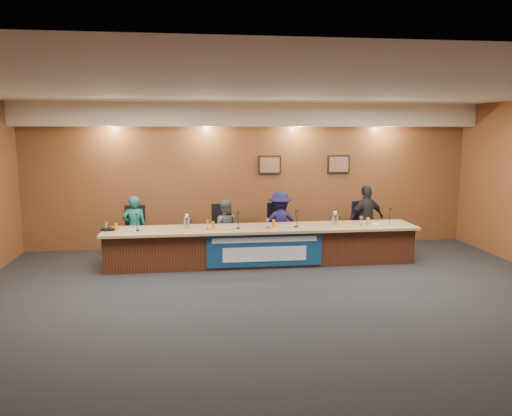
# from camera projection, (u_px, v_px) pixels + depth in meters

# --- Properties ---
(floor) EXTENTS (10.00, 10.00, 0.00)m
(floor) POSITION_uv_depth(u_px,v_px,m) (284.00, 305.00, 7.56)
(floor) COLOR black
(floor) RESTS_ON ground
(ceiling) EXTENTS (10.00, 8.00, 0.04)m
(ceiling) POSITION_uv_depth(u_px,v_px,m) (286.00, 89.00, 7.06)
(ceiling) COLOR silver
(ceiling) RESTS_ON wall_back
(wall_back) EXTENTS (10.00, 0.04, 3.20)m
(wall_back) POSITION_uv_depth(u_px,v_px,m) (252.00, 176.00, 11.23)
(wall_back) COLOR brown
(wall_back) RESTS_ON floor
(soffit) EXTENTS (10.00, 0.50, 0.50)m
(soffit) POSITION_uv_depth(u_px,v_px,m) (253.00, 115.00, 10.77)
(soffit) COLOR beige
(soffit) RESTS_ON wall_back
(dais_body) EXTENTS (6.00, 0.80, 0.70)m
(dais_body) POSITION_uv_depth(u_px,v_px,m) (262.00, 246.00, 9.85)
(dais_body) COLOR #432012
(dais_body) RESTS_ON floor
(dais_top) EXTENTS (6.10, 0.95, 0.05)m
(dais_top) POSITION_uv_depth(u_px,v_px,m) (262.00, 228.00, 9.75)
(dais_top) COLOR #9D8153
(dais_top) RESTS_ON dais_body
(banner) EXTENTS (2.20, 0.02, 0.65)m
(banner) POSITION_uv_depth(u_px,v_px,m) (265.00, 250.00, 9.44)
(banner) COLOR navy
(banner) RESTS_ON dais_body
(banner_text_upper) EXTENTS (2.00, 0.01, 0.10)m
(banner_text_upper) POSITION_uv_depth(u_px,v_px,m) (265.00, 240.00, 9.40)
(banner_text_upper) COLOR silver
(banner_text_upper) RESTS_ON banner
(banner_text_lower) EXTENTS (1.60, 0.01, 0.28)m
(banner_text_lower) POSITION_uv_depth(u_px,v_px,m) (265.00, 254.00, 9.44)
(banner_text_lower) COLOR silver
(banner_text_lower) RESTS_ON banner
(wall_photo_left) EXTENTS (0.52, 0.04, 0.42)m
(wall_photo_left) POSITION_uv_depth(u_px,v_px,m) (270.00, 165.00, 11.21)
(wall_photo_left) COLOR black
(wall_photo_left) RESTS_ON wall_back
(wall_photo_right) EXTENTS (0.52, 0.04, 0.42)m
(wall_photo_right) POSITION_uv_depth(u_px,v_px,m) (339.00, 164.00, 11.41)
(wall_photo_right) COLOR black
(wall_photo_right) RESTS_ON wall_back
(panelist_a) EXTENTS (0.51, 0.36, 1.32)m
(panelist_a) POSITION_uv_depth(u_px,v_px,m) (135.00, 228.00, 10.15)
(panelist_a) COLOR #14544F
(panelist_a) RESTS_ON floor
(panelist_b) EXTENTS (0.63, 0.52, 1.21)m
(panelist_b) POSITION_uv_depth(u_px,v_px,m) (224.00, 228.00, 10.39)
(panelist_b) COLOR #54565B
(panelist_b) RESTS_ON floor
(panelist_c) EXTENTS (0.88, 0.51, 1.35)m
(panelist_c) POSITION_uv_depth(u_px,v_px,m) (280.00, 223.00, 10.53)
(panelist_c) COLOR #131039
(panelist_c) RESTS_ON floor
(panelist_d) EXTENTS (0.92, 0.58, 1.45)m
(panelist_d) POSITION_uv_depth(u_px,v_px,m) (366.00, 219.00, 10.76)
(panelist_d) COLOR black
(panelist_d) RESTS_ON floor
(office_chair_a) EXTENTS (0.52, 0.52, 0.08)m
(office_chair_a) POSITION_uv_depth(u_px,v_px,m) (136.00, 235.00, 10.27)
(office_chair_a) COLOR black
(office_chair_a) RESTS_ON floor
(office_chair_b) EXTENTS (0.56, 0.56, 0.08)m
(office_chair_b) POSITION_uv_depth(u_px,v_px,m) (224.00, 233.00, 10.51)
(office_chair_b) COLOR black
(office_chair_b) RESTS_ON floor
(office_chair_c) EXTENTS (0.52, 0.52, 0.08)m
(office_chair_c) POSITION_uv_depth(u_px,v_px,m) (279.00, 231.00, 10.66)
(office_chair_c) COLOR black
(office_chair_c) RESTS_ON floor
(office_chair_d) EXTENTS (0.53, 0.53, 0.08)m
(office_chair_d) POSITION_uv_depth(u_px,v_px,m) (364.00, 229.00, 10.90)
(office_chair_d) COLOR black
(office_chair_d) RESTS_ON floor
(nameplate_a) EXTENTS (0.24, 0.08, 0.10)m
(nameplate_a) POSITION_uv_depth(u_px,v_px,m) (129.00, 230.00, 9.21)
(nameplate_a) COLOR white
(nameplate_a) RESTS_ON dais_top
(microphone_a) EXTENTS (0.07, 0.07, 0.02)m
(microphone_a) POSITION_uv_depth(u_px,v_px,m) (138.00, 230.00, 9.38)
(microphone_a) COLOR black
(microphone_a) RESTS_ON dais_top
(juice_glass_a) EXTENTS (0.06, 0.06, 0.15)m
(juice_glass_a) POSITION_uv_depth(u_px,v_px,m) (116.00, 227.00, 9.35)
(juice_glass_a) COLOR orange
(juice_glass_a) RESTS_ON dais_top
(water_glass_a) EXTENTS (0.08, 0.08, 0.18)m
(water_glass_a) POSITION_uv_depth(u_px,v_px,m) (106.00, 227.00, 9.30)
(water_glass_a) COLOR silver
(water_glass_a) RESTS_ON dais_top
(nameplate_b) EXTENTS (0.24, 0.08, 0.10)m
(nameplate_b) POSITION_uv_depth(u_px,v_px,m) (226.00, 228.00, 9.39)
(nameplate_b) COLOR white
(nameplate_b) RESTS_ON dais_top
(microphone_b) EXTENTS (0.07, 0.07, 0.02)m
(microphone_b) POSITION_uv_depth(u_px,v_px,m) (238.00, 228.00, 9.58)
(microphone_b) COLOR black
(microphone_b) RESTS_ON dais_top
(juice_glass_b) EXTENTS (0.06, 0.06, 0.15)m
(juice_glass_b) POSITION_uv_depth(u_px,v_px,m) (213.00, 225.00, 9.53)
(juice_glass_b) COLOR orange
(juice_glass_b) RESTS_ON dais_top
(water_glass_b) EXTENTS (0.08, 0.08, 0.18)m
(water_glass_b) POSITION_uv_depth(u_px,v_px,m) (208.00, 225.00, 9.51)
(water_glass_b) COLOR silver
(water_glass_b) RESTS_ON dais_top
(nameplate_c) EXTENTS (0.24, 0.08, 0.10)m
(nameplate_c) POSITION_uv_depth(u_px,v_px,m) (287.00, 227.00, 9.55)
(nameplate_c) COLOR white
(nameplate_c) RESTS_ON dais_top
(microphone_c) EXTENTS (0.07, 0.07, 0.02)m
(microphone_c) POSITION_uv_depth(u_px,v_px,m) (296.00, 227.00, 9.74)
(microphone_c) COLOR black
(microphone_c) RESTS_ON dais_top
(juice_glass_c) EXTENTS (0.06, 0.06, 0.15)m
(juice_glass_c) POSITION_uv_depth(u_px,v_px,m) (274.00, 223.00, 9.72)
(juice_glass_c) COLOR orange
(juice_glass_c) RESTS_ON dais_top
(water_glass_c) EXTENTS (0.08, 0.08, 0.18)m
(water_glass_c) POSITION_uv_depth(u_px,v_px,m) (267.00, 223.00, 9.66)
(water_glass_c) COLOR silver
(water_glass_c) RESTS_ON dais_top
(nameplate_d) EXTENTS (0.24, 0.08, 0.10)m
(nameplate_d) POSITION_uv_depth(u_px,v_px,m) (385.00, 224.00, 9.84)
(nameplate_d) COLOR white
(nameplate_d) RESTS_ON dais_top
(microphone_d) EXTENTS (0.07, 0.07, 0.02)m
(microphone_d) POSITION_uv_depth(u_px,v_px,m) (388.00, 224.00, 9.97)
(microphone_d) COLOR black
(microphone_d) RESTS_ON dais_top
(juice_glass_d) EXTENTS (0.06, 0.06, 0.15)m
(juice_glass_d) POSITION_uv_depth(u_px,v_px,m) (368.00, 221.00, 9.95)
(juice_glass_d) COLOR orange
(juice_glass_d) RESTS_ON dais_top
(water_glass_d) EXTENTS (0.08, 0.08, 0.18)m
(water_glass_d) POSITION_uv_depth(u_px,v_px,m) (361.00, 221.00, 9.94)
(water_glass_d) COLOR silver
(water_glass_d) RESTS_ON dais_top
(carafe_left) EXTENTS (0.12, 0.12, 0.23)m
(carafe_left) POSITION_uv_depth(u_px,v_px,m) (187.00, 223.00, 9.58)
(carafe_left) COLOR silver
(carafe_left) RESTS_ON dais_top
(carafe_right) EXTENTS (0.13, 0.13, 0.22)m
(carafe_right) POSITION_uv_depth(u_px,v_px,m) (335.00, 220.00, 9.93)
(carafe_right) COLOR silver
(carafe_right) RESTS_ON dais_top
(speakerphone) EXTENTS (0.32, 0.32, 0.05)m
(speakerphone) POSITION_uv_depth(u_px,v_px,m) (109.00, 229.00, 9.43)
(speakerphone) COLOR black
(speakerphone) RESTS_ON dais_top
(paper_stack) EXTENTS (0.26, 0.33, 0.01)m
(paper_stack) POSITION_uv_depth(u_px,v_px,m) (381.00, 224.00, 10.02)
(paper_stack) COLOR white
(paper_stack) RESTS_ON dais_top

